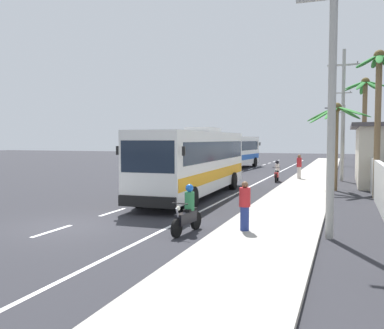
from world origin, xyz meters
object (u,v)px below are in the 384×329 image
(pedestrian_midwalk, at_px, (299,166))
(palm_second, at_px, (378,96))
(utility_pole_distant, at_px, (344,131))
(palm_third, at_px, (337,122))
(pedestrian_near_kerb, at_px, (245,205))
(coach_bus_far_lane, at_px, (233,151))
(motorcycle_beside_bus, at_px, (277,173))
(motorcycle_trailing, at_px, (188,213))
(utility_pole_mid, at_px, (343,113))
(utility_pole_nearest, at_px, (332,89))
(coach_bus_foreground, at_px, (195,160))
(utility_pole_far, at_px, (341,122))
(palm_nearest, at_px, (365,109))

(pedestrian_midwalk, xyz_separation_m, palm_second, (4.70, -8.40, 4.19))
(utility_pole_distant, xyz_separation_m, palm_third, (-0.28, -43.83, -0.32))
(pedestrian_near_kerb, height_order, pedestrian_midwalk, pedestrian_midwalk)
(coach_bus_far_lane, bearing_deg, motorcycle_beside_bus, -61.96)
(motorcycle_trailing, bearing_deg, utility_pole_mid, 76.95)
(motorcycle_beside_bus, height_order, utility_pole_nearest, utility_pole_nearest)
(coach_bus_foreground, relative_size, palm_third, 2.39)
(utility_pole_far, bearing_deg, coach_bus_foreground, -103.09)
(pedestrian_near_kerb, height_order, palm_second, palm_second)
(coach_bus_foreground, relative_size, motorcycle_beside_bus, 6.33)
(utility_pole_far, height_order, palm_nearest, utility_pole_far)
(palm_second, bearing_deg, coach_bus_foreground, -165.25)
(coach_bus_far_lane, distance_m, palm_third, 19.11)
(motorcycle_beside_bus, distance_m, utility_pole_far, 21.75)
(pedestrian_near_kerb, height_order, utility_pole_far, utility_pole_far)
(coach_bus_foreground, xyz_separation_m, palm_third, (6.98, 5.17, 2.14))
(utility_pole_far, bearing_deg, motorcycle_trailing, -96.36)
(utility_pole_mid, bearing_deg, pedestrian_near_kerb, -98.17)
(pedestrian_near_kerb, relative_size, utility_pole_far, 0.17)
(coach_bus_far_lane, height_order, pedestrian_near_kerb, coach_bus_far_lane)
(pedestrian_midwalk, bearing_deg, motorcycle_beside_bus, 144.53)
(coach_bus_foreground, bearing_deg, utility_pole_mid, 57.27)
(palm_third, bearing_deg, pedestrian_midwalk, 115.58)
(motorcycle_beside_bus, xyz_separation_m, motorcycle_trailing, (-0.18, -17.59, 0.02))
(utility_pole_distant, bearing_deg, utility_pole_far, -90.75)
(coach_bus_far_lane, relative_size, utility_pole_distant, 1.33)
(coach_bus_foreground, xyz_separation_m, motorcycle_trailing, (2.72, -8.32, -1.28))
(palm_nearest, distance_m, palm_second, 7.52)
(motorcycle_trailing, height_order, palm_second, palm_second)
(motorcycle_beside_bus, xyz_separation_m, palm_nearest, (5.76, 0.63, 4.47))
(coach_bus_foreground, distance_m, palm_second, 9.89)
(motorcycle_beside_bus, height_order, palm_second, palm_second)
(utility_pole_mid, relative_size, palm_second, 1.26)
(utility_pole_far, bearing_deg, utility_pole_mid, -89.21)
(pedestrian_midwalk, bearing_deg, motorcycle_trailing, -177.43)
(coach_bus_foreground, bearing_deg, motorcycle_beside_bus, 72.57)
(coach_bus_far_lane, xyz_separation_m, utility_pole_mid, (10.66, -9.76, 3.08))
(utility_pole_mid, bearing_deg, coach_bus_foreground, -122.73)
(palm_third, bearing_deg, utility_pole_mid, 87.29)
(coach_bus_foreground, distance_m, utility_pole_nearest, 10.66)
(utility_pole_nearest, height_order, utility_pole_mid, utility_pole_mid)
(motorcycle_beside_bus, xyz_separation_m, pedestrian_near_kerb, (1.61, -17.18, 0.32))
(coach_bus_far_lane, distance_m, pedestrian_midwalk, 12.88)
(coach_bus_foreground, height_order, pedestrian_near_kerb, coach_bus_foreground)
(palm_nearest, bearing_deg, palm_second, -87.38)
(palm_second, bearing_deg, utility_pole_nearest, -101.04)
(coach_bus_far_lane, bearing_deg, palm_second, -56.47)
(utility_pole_nearest, bearing_deg, utility_pole_far, 90.09)
(coach_bus_foreground, bearing_deg, motorcycle_trailing, -71.89)
(pedestrian_near_kerb, bearing_deg, palm_third, -10.83)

